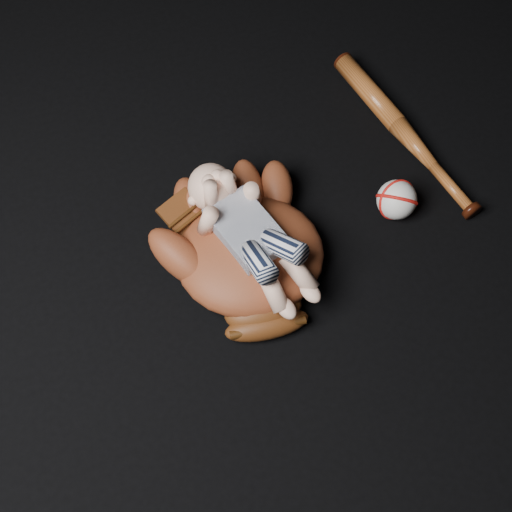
# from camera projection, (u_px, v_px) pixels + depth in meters

# --- Properties ---
(baseball_glove) EXTENTS (0.42, 0.47, 0.13)m
(baseball_glove) POSITION_uv_depth(u_px,v_px,m) (250.00, 252.00, 1.41)
(baseball_glove) COLOR maroon
(baseball_glove) RESTS_ON ground
(newborn_baby) EXTENTS (0.25, 0.39, 0.14)m
(newborn_baby) POSITION_uv_depth(u_px,v_px,m) (255.00, 237.00, 1.36)
(newborn_baby) COLOR beige
(newborn_baby) RESTS_ON baseball_glove
(baseball_bat) EXTENTS (0.12, 0.51, 0.05)m
(baseball_bat) POSITION_uv_depth(u_px,v_px,m) (405.00, 133.00, 1.61)
(baseball_bat) COLOR #984B1D
(baseball_bat) RESTS_ON ground
(baseball) EXTENTS (0.10, 0.10, 0.08)m
(baseball) POSITION_uv_depth(u_px,v_px,m) (397.00, 200.00, 1.50)
(baseball) COLOR white
(baseball) RESTS_ON ground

